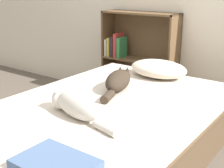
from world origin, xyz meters
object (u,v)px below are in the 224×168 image
(cat_light, at_px, (75,105))
(bookshelf, at_px, (138,57))
(bed, at_px, (99,138))
(pillow, at_px, (158,69))
(cat_dark, at_px, (118,81))

(cat_light, height_order, bookshelf, bookshelf)
(bed, height_order, cat_light, cat_light)
(bed, distance_m, bookshelf, 1.48)
(bed, relative_size, cat_light, 3.41)
(pillow, relative_size, cat_dark, 1.00)
(bookshelf, bearing_deg, pillow, -44.71)
(pillow, height_order, bookshelf, bookshelf)
(bed, bearing_deg, cat_dark, 100.46)
(bed, height_order, bookshelf, bookshelf)
(bed, relative_size, cat_dark, 3.91)
(bed, bearing_deg, bookshelf, 111.15)
(cat_dark, bearing_deg, pillow, -27.29)
(bed, height_order, pillow, pillow)
(pillow, xyz_separation_m, cat_light, (-0.01, -1.07, 0.00))
(pillow, xyz_separation_m, bookshelf, (-0.55, 0.54, -0.07))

